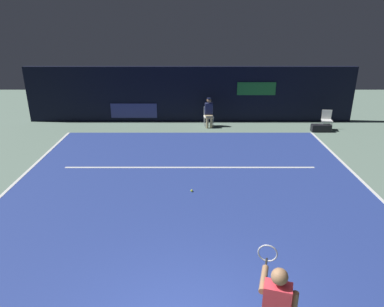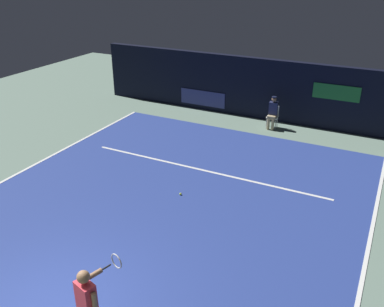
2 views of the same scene
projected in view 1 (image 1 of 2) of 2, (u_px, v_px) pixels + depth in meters
ground_plane at (189, 197)px, 9.73m from camera, size 31.33×31.33×0.00m
court_surface at (189, 197)px, 9.73m from camera, size 10.69×11.70×0.01m
line_sideline_left at (378, 197)px, 9.73m from camera, size 0.10×11.70×0.01m
line_sideline_right at (0, 197)px, 9.72m from camera, size 0.10×11.70×0.01m
line_service at (189, 167)px, 11.64m from camera, size 8.33×0.10×0.01m
back_wall at (190, 94)px, 16.50m from camera, size 15.42×0.33×2.60m
line_judge_on_chair at (209, 112)px, 15.83m from camera, size 0.47×0.55×1.32m
courtside_chair_near at (326, 119)px, 15.46m from camera, size 0.49×0.47×0.88m
tennis_ball at (191, 191)px, 10.01m from camera, size 0.07×0.07×0.07m
equipment_bag at (321, 128)px, 15.32m from camera, size 0.84×0.32×0.32m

